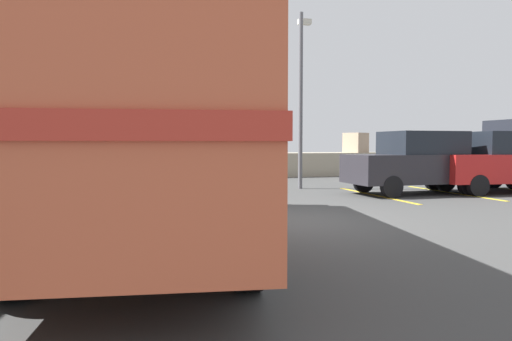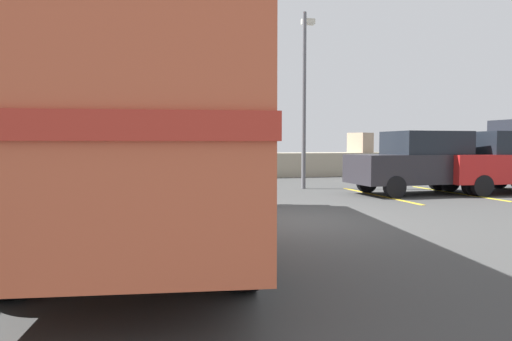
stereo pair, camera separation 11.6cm
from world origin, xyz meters
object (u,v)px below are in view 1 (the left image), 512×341
(parked_car_nearest, at_px, (417,162))
(lamp_post, at_px, (301,90))
(parked_car_middle, at_px, (500,162))
(vintage_coach, at_px, (156,108))

(parked_car_nearest, height_order, lamp_post, lamp_post)
(parked_car_nearest, relative_size, parked_car_middle, 0.99)
(vintage_coach, bearing_deg, parked_car_nearest, 39.01)
(lamp_post, bearing_deg, parked_car_middle, -28.35)
(lamp_post, bearing_deg, parked_car_nearest, -42.53)
(vintage_coach, relative_size, lamp_post, 1.52)
(parked_car_nearest, height_order, parked_car_middle, same)
(parked_car_middle, bearing_deg, vintage_coach, 116.34)
(parked_car_nearest, distance_m, lamp_post, 4.39)
(vintage_coach, bearing_deg, lamp_post, 62.56)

